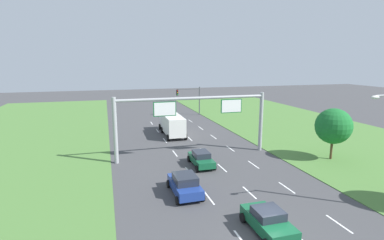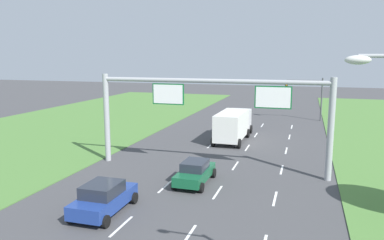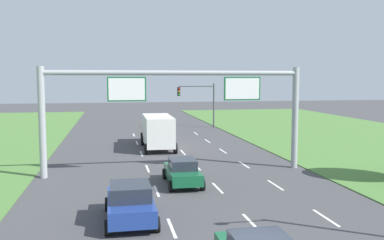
# 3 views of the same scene
# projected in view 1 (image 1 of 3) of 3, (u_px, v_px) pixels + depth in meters

# --- Properties ---
(ground_plane) EXTENTS (200.00, 200.00, 0.00)m
(ground_plane) POSITION_uv_depth(u_px,v_px,m) (268.00, 237.00, 18.38)
(ground_plane) COLOR #424244
(lane_dashes_inner_left) EXTENTS (0.14, 56.40, 0.01)m
(lane_dashes_inner_left) POSITION_uv_depth(u_px,v_px,m) (198.00, 183.00, 26.38)
(lane_dashes_inner_left) COLOR white
(lane_dashes_inner_left) RESTS_ON ground_plane
(lane_dashes_inner_right) EXTENTS (0.14, 56.40, 0.01)m
(lane_dashes_inner_right) POSITION_uv_depth(u_px,v_px,m) (234.00, 179.00, 27.34)
(lane_dashes_inner_right) COLOR white
(lane_dashes_inner_right) RESTS_ON ground_plane
(lane_dashes_slip) EXTENTS (0.14, 56.40, 0.01)m
(lane_dashes_slip) POSITION_uv_depth(u_px,v_px,m) (268.00, 175.00, 28.29)
(lane_dashes_slip) COLOR white
(lane_dashes_slip) RESTS_ON ground_plane
(car_near_red) EXTENTS (2.04, 4.22, 1.53)m
(car_near_red) POSITION_uv_depth(u_px,v_px,m) (201.00, 158.00, 30.66)
(car_near_red) COLOR #145633
(car_near_red) RESTS_ON ground_plane
(car_lead_silver) EXTENTS (2.24, 4.36, 1.69)m
(car_lead_silver) POSITION_uv_depth(u_px,v_px,m) (185.00, 184.00, 24.08)
(car_lead_silver) COLOR navy
(car_lead_silver) RESTS_ON ground_plane
(car_mid_lane) EXTENTS (2.17, 4.17, 1.56)m
(car_mid_lane) POSITION_uv_depth(u_px,v_px,m) (268.00, 221.00, 18.70)
(car_mid_lane) COLOR #145633
(car_mid_lane) RESTS_ON ground_plane
(box_truck) EXTENTS (2.79, 8.38, 2.94)m
(box_truck) POSITION_uv_depth(u_px,v_px,m) (172.00, 124.00, 43.44)
(box_truck) COLOR silver
(box_truck) RESTS_ON ground_plane
(sign_gantry) EXTENTS (17.24, 0.44, 7.00)m
(sign_gantry) POSITION_uv_depth(u_px,v_px,m) (194.00, 114.00, 32.99)
(sign_gantry) COLOR #9EA0A5
(sign_gantry) RESTS_ON ground_plane
(traffic_light_mast) EXTENTS (4.76, 0.49, 5.60)m
(traffic_light_mast) POSITION_uv_depth(u_px,v_px,m) (190.00, 96.00, 58.48)
(traffic_light_mast) COLOR #47494F
(traffic_light_mast) RESTS_ON ground_plane
(roadside_tree_mid) EXTENTS (3.83, 3.83, 5.65)m
(roadside_tree_mid) POSITION_uv_depth(u_px,v_px,m) (333.00, 126.00, 32.06)
(roadside_tree_mid) COLOR #513823
(roadside_tree_mid) RESTS_ON ground_plane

